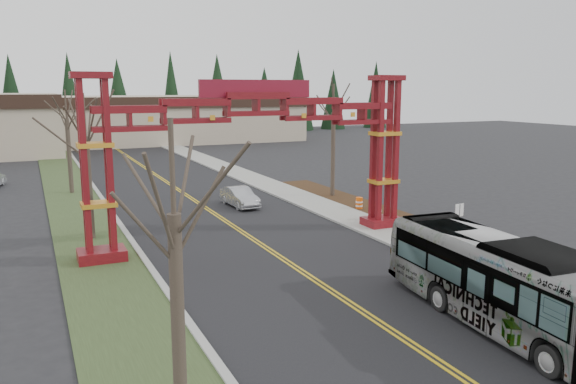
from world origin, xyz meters
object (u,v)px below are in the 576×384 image
silver_sedan (240,197)px  bare_tree_median_near (174,216)px  barrel_north (359,204)px  gateway_arch (256,131)px  retail_building_east (171,118)px  bare_tree_right_far (334,113)px  bare_tree_median_far (67,119)px  barrel_mid (377,213)px  barrel_south (434,226)px  bare_tree_median_mid (86,137)px  street_sign (459,217)px  transit_bus (510,286)px

silver_sedan → bare_tree_median_near: 27.06m
bare_tree_median_near → barrel_north: size_ratio=8.57×
silver_sedan → barrel_north: (6.97, -4.52, -0.24)m
gateway_arch → retail_building_east: (10.00, 61.95, -2.47)m
barrel_north → bare_tree_right_far: bearing=82.1°
silver_sedan → bare_tree_median_far: bare_tree_median_far is taller
barrel_mid → barrel_north: barrel_mid is taller
gateway_arch → barrel_south: gateway_arch is taller
silver_sedan → bare_tree_median_far: (-10.34, 10.23, 5.16)m
barrel_south → barrel_mid: (-1.14, 4.05, 0.04)m
bare_tree_right_far → barrel_mid: bearing=-100.1°
bare_tree_median_mid → bare_tree_right_far: (18.00, 5.18, 0.73)m
gateway_arch → street_sign: gateway_arch is taller
gateway_arch → bare_tree_right_far: 13.90m
bare_tree_median_mid → retail_building_east: bearing=72.6°
bare_tree_median_near → bare_tree_median_far: bearing=90.0°
bare_tree_median_far → barrel_south: 28.83m
gateway_arch → barrel_mid: (8.52, 1.35, -5.45)m
gateway_arch → bare_tree_median_mid: bearing=150.8°
bare_tree_median_near → bare_tree_median_far: bare_tree_median_far is taller
bare_tree_median_mid → barrel_north: size_ratio=9.01×
bare_tree_median_near → street_sign: bare_tree_median_near is taller
gateway_arch → bare_tree_median_near: (-8.00, -15.33, -0.55)m
bare_tree_median_near → bare_tree_median_mid: 19.79m
bare_tree_median_mid → silver_sedan: bearing=24.7°
bare_tree_median_mid → bare_tree_median_far: (0.00, 15.00, 0.24)m
bare_tree_right_far → barrel_south: bare_tree_right_far is taller
retail_building_east → transit_bus: size_ratio=3.35×
gateway_arch → barrel_north: 11.82m
gateway_arch → bare_tree_median_mid: 9.17m
bare_tree_median_far → bare_tree_right_far: bearing=-28.6°
bare_tree_median_near → street_sign: bearing=30.2°
gateway_arch → street_sign: size_ratio=7.62×
bare_tree_median_near → barrel_mid: (16.52, 16.68, -4.90)m
transit_bus → barrel_north: (5.63, 18.62, -1.14)m
bare_tree_median_mid → bare_tree_median_far: bearing=90.0°
retail_building_east → bare_tree_median_far: size_ratio=4.70×
barrel_south → transit_bus: bearing=-118.0°
bare_tree_median_near → bare_tree_median_far: (0.00, 34.79, 0.41)m
bare_tree_median_near → barrel_south: (17.65, 12.63, -4.94)m
gateway_arch → bare_tree_right_far: bearing=44.0°
barrel_mid → silver_sedan: bearing=128.1°
transit_bus → bare_tree_median_near: 12.38m
bare_tree_median_mid → street_sign: bearing=-30.6°
gateway_arch → silver_sedan: 10.90m
retail_building_east → transit_bus: 76.15m
bare_tree_median_far → barrel_north: bearing=-40.4°
transit_bus → barrel_north: bearing=77.3°
barrel_south → retail_building_east: bearing=89.7°
retail_building_east → silver_sedan: 53.35m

